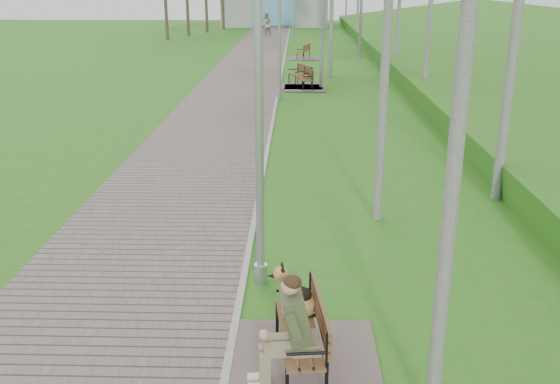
# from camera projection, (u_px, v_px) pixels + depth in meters

# --- Properties ---
(ground) EXTENTS (120.00, 120.00, 0.00)m
(ground) POSITION_uv_depth(u_px,v_px,m) (257.00, 209.00, 12.35)
(ground) COLOR #2E6C1C
(ground) RESTS_ON ground
(walkway) EXTENTS (3.50, 67.00, 0.04)m
(walkway) POSITION_uv_depth(u_px,v_px,m) (250.00, 66.00, 32.73)
(walkway) COLOR #685954
(walkway) RESTS_ON ground
(kerb) EXTENTS (0.10, 67.00, 0.05)m
(kerb) POSITION_uv_depth(u_px,v_px,m) (283.00, 66.00, 32.68)
(kerb) COLOR #999993
(kerb) RESTS_ON ground
(embankment) EXTENTS (14.00, 70.00, 1.60)m
(embankment) POSITION_uv_depth(u_px,v_px,m) (524.00, 71.00, 30.94)
(embankment) COLOR #3B7C20
(embankment) RESTS_ON ground
(building_north) EXTENTS (10.00, 5.20, 4.00)m
(building_north) POSITION_uv_depth(u_px,v_px,m) (275.00, 5.00, 59.95)
(building_north) COLOR #9E9E99
(building_north) RESTS_ON ground
(bench_main) EXTENTS (1.80, 2.00, 1.57)m
(bench_main) POSITION_uv_depth(u_px,v_px,m) (295.00, 336.00, 7.16)
(bench_main) COLOR #685954
(bench_main) RESTS_ON ground
(bench_second) EXTENTS (1.80, 2.00, 1.10)m
(bench_second) POSITION_uv_depth(u_px,v_px,m) (300.00, 82.00, 26.41)
(bench_second) COLOR #685954
(bench_second) RESTS_ON ground
(bench_third) EXTENTS (1.69, 1.88, 1.04)m
(bench_third) POSITION_uv_depth(u_px,v_px,m) (304.00, 84.00, 25.88)
(bench_third) COLOR #685954
(bench_third) RESTS_ON ground
(bench_far) EXTENTS (1.65, 1.84, 1.02)m
(bench_far) POSITION_uv_depth(u_px,v_px,m) (304.00, 55.00, 35.63)
(bench_far) COLOR #685954
(bench_far) RESTS_ON ground
(lamp_post_near) EXTENTS (0.20, 0.20, 5.11)m
(lamp_post_near) POSITION_uv_depth(u_px,v_px,m) (259.00, 127.00, 8.61)
(lamp_post_near) COLOR #9FA2A7
(lamp_post_near) RESTS_ON ground
(lamp_post_second) EXTENTS (0.20, 0.20, 5.12)m
(lamp_post_second) POSITION_uv_depth(u_px,v_px,m) (279.00, 34.00, 23.06)
(lamp_post_second) COLOR #9FA2A7
(lamp_post_second) RESTS_ON ground
(lamp_post_third) EXTENTS (0.20, 0.20, 5.20)m
(lamp_post_third) POSITION_uv_depth(u_px,v_px,m) (293.00, 6.00, 45.52)
(lamp_post_third) COLOR #9FA2A7
(lamp_post_third) RESTS_ON ground
(lamp_post_far) EXTENTS (0.17, 0.17, 4.49)m
(lamp_post_far) POSITION_uv_depth(u_px,v_px,m) (293.00, 5.00, 57.00)
(lamp_post_far) COLOR #9FA2A7
(lamp_post_far) RESTS_ON ground
(pedestrian_near) EXTENTS (0.67, 0.49, 1.70)m
(pedestrian_near) POSITION_uv_depth(u_px,v_px,m) (266.00, 19.00, 56.57)
(pedestrian_near) COLOR silver
(pedestrian_near) RESTS_ON ground
(pedestrian_far) EXTENTS (1.08, 0.98, 1.82)m
(pedestrian_far) POSITION_uv_depth(u_px,v_px,m) (266.00, 25.00, 49.18)
(pedestrian_far) COLOR #9E958A
(pedestrian_far) RESTS_ON ground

